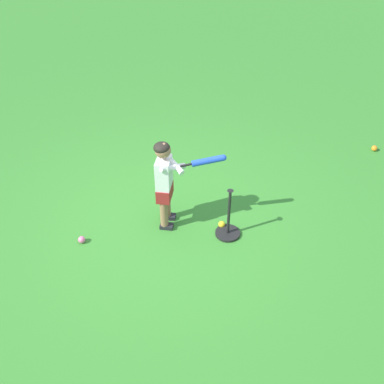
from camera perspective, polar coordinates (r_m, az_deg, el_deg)
ground_plane at (r=5.27m, az=-3.17°, el=-4.01°), size 40.00×40.00×0.00m
child_batter at (r=4.87m, az=-3.17°, el=1.85°), size 0.32×0.77×1.08m
play_ball_center_lawn at (r=6.98m, az=21.95°, el=5.12°), size 0.08×0.08×0.08m
play_ball_near_batter at (r=5.15m, az=-13.70°, el=-5.84°), size 0.08×0.08×0.08m
play_ball_midfield at (r=5.20m, az=3.75°, el=-4.08°), size 0.08×0.08×0.08m
batting_tee at (r=5.07m, az=4.55°, el=-4.44°), size 0.28×0.28×0.62m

